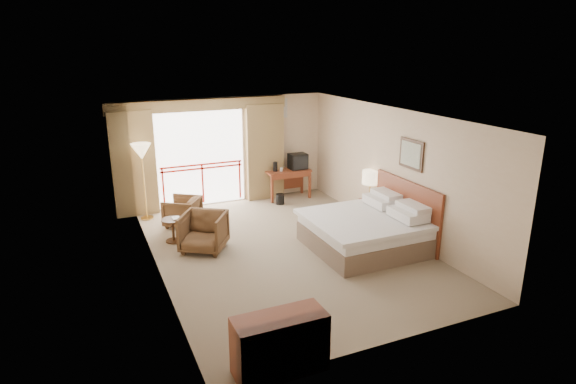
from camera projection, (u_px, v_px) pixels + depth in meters
name	position (u px, v px, depth m)	size (l,w,h in m)	color
floor	(286.00, 249.00, 9.69)	(7.00, 7.00, 0.00)	#806F56
ceiling	(286.00, 115.00, 8.90)	(7.00, 7.00, 0.00)	white
wall_back	(231.00, 150.00, 12.35)	(5.00, 5.00, 0.00)	beige
wall_front	(393.00, 253.00, 6.23)	(5.00, 5.00, 0.00)	beige
wall_left	(153.00, 201.00, 8.33)	(7.00, 7.00, 0.00)	beige
wall_right	(393.00, 171.00, 10.26)	(7.00, 7.00, 0.00)	beige
balcony_door	(201.00, 159.00, 12.07)	(2.40, 2.40, 0.00)	white
balcony_railing	(202.00, 174.00, 12.17)	(2.09, 0.03, 1.02)	red
curtain_left	(133.00, 164.00, 11.31)	(1.00, 0.26, 2.50)	olive
curtain_right	(264.00, 152.00, 12.58)	(1.00, 0.26, 2.50)	olive
valance	(199.00, 105.00, 11.59)	(4.40, 0.22, 0.28)	olive
hvac_vent	(278.00, 108.00, 12.53)	(0.50, 0.04, 0.50)	silver
bed	(366.00, 230.00, 9.63)	(2.13, 2.06, 0.97)	brown
headboard	(406.00, 211.00, 9.92)	(0.06, 2.10, 1.30)	maroon
framed_art	(411.00, 154.00, 9.57)	(0.04, 0.72, 0.60)	black
nightstand	(370.00, 211.00, 11.10)	(0.37, 0.44, 0.53)	maroon
table_lamp	(370.00, 178.00, 10.91)	(0.38, 0.38, 0.66)	tan
phone	(372.00, 200.00, 10.86)	(0.18, 0.14, 0.08)	black
desk	(287.00, 176.00, 12.80)	(1.18, 0.57, 0.77)	maroon
tv	(298.00, 161.00, 12.75)	(0.46, 0.37, 0.42)	black
coffee_maker	(275.00, 167.00, 12.53)	(0.12, 0.12, 0.25)	black
cup	(281.00, 169.00, 12.57)	(0.07, 0.07, 0.10)	white
wastebasket	(280.00, 199.00, 12.37)	(0.21, 0.21, 0.27)	black
armchair_far	(183.00, 225.00, 10.94)	(0.71, 0.73, 0.67)	#4E321D
armchair_near	(205.00, 250.00, 9.64)	(0.83, 0.85, 0.77)	#4E321D
side_table	(173.00, 226.00, 9.95)	(0.45, 0.45, 0.49)	black
book	(172.00, 219.00, 9.91)	(0.15, 0.21, 0.02)	white
floor_lamp	(141.00, 154.00, 10.93)	(0.46, 0.46, 1.80)	tan
dresser	(280.00, 344.00, 5.95)	(1.17, 0.50, 0.78)	maroon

